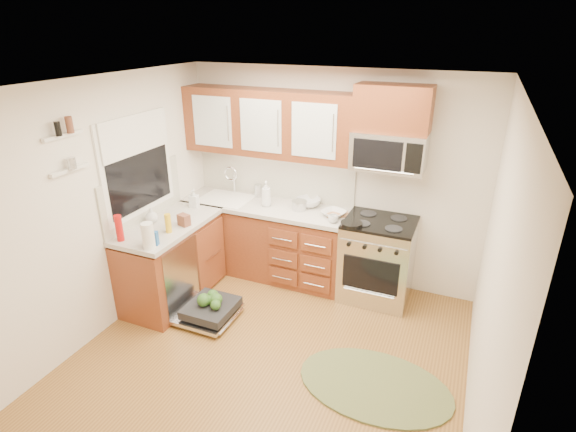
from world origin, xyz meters
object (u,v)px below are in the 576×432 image
at_px(microwave, 389,151).
at_px(cup, 333,219).
at_px(paper_towel_roll, 148,236).
at_px(bowl_a, 334,213).
at_px(bowl_b, 308,202).
at_px(range, 377,260).
at_px(upper_cabinets, 268,123).
at_px(rug, 374,385).
at_px(cutting_board, 337,214).
at_px(stock_pot, 299,205).
at_px(dishwasher, 208,310).
at_px(skillet, 351,224).
at_px(sink, 226,208).

relative_size(microwave, cup, 6.94).
xyz_separation_m(paper_towel_roll, bowl_a, (1.40, 1.44, -0.10)).
bearing_deg(bowl_b, range, -10.35).
height_order(upper_cabinets, paper_towel_roll, upper_cabinets).
bearing_deg(cup, upper_cabinets, 160.64).
xyz_separation_m(microwave, cup, (-0.48, -0.30, -0.73)).
bearing_deg(rug, bowl_a, 121.51).
height_order(range, cutting_board, range).
height_order(microwave, bowl_a, microwave).
bearing_deg(stock_pot, bowl_a, -3.77).
bearing_deg(bowl_a, paper_towel_roll, -134.18).
bearing_deg(paper_towel_roll, dishwasher, 39.37).
height_order(upper_cabinets, range, upper_cabinets).
distance_m(dishwasher, bowl_a, 1.73).
distance_m(cutting_board, bowl_a, 0.06).
bearing_deg(skillet, sink, 171.83).
relative_size(cutting_board, bowl_b, 0.85).
xyz_separation_m(microwave, paper_towel_roll, (-1.93, -1.57, -0.65)).
distance_m(dishwasher, bowl_b, 1.69).
bearing_deg(cutting_board, sink, -178.00).
relative_size(upper_cabinets, bowl_a, 7.93).
distance_m(range, bowl_b, 1.04).
height_order(dishwasher, cup, cup).
height_order(range, bowl_a, bowl_a).
bearing_deg(dishwasher, sink, 109.20).
xyz_separation_m(skillet, cutting_board, (-0.24, 0.29, -0.04)).
distance_m(bowl_a, cup, 0.18).
relative_size(stock_pot, cutting_board, 0.71).
relative_size(sink, paper_towel_roll, 2.39).
xyz_separation_m(range, cup, (-0.48, -0.18, 0.49)).
xyz_separation_m(upper_cabinets, dishwasher, (-0.13, -1.27, -1.77)).
xyz_separation_m(sink, rug, (2.26, -1.40, -0.79)).
distance_m(stock_pot, bowl_b, 0.16).
bearing_deg(cutting_board, cup, -84.80).
xyz_separation_m(cutting_board, paper_towel_roll, (-1.43, -1.49, 0.12)).
height_order(dishwasher, skillet, skillet).
height_order(stock_pot, cutting_board, stock_pot).
height_order(bowl_a, bowl_b, bowl_b).
bearing_deg(range, cutting_board, 175.45).
bearing_deg(cutting_board, paper_towel_roll, -133.83).
xyz_separation_m(sink, bowl_b, (1.03, 0.17, 0.17)).
bearing_deg(skillet, microwave, 55.15).
relative_size(upper_cabinets, dishwasher, 2.93).
bearing_deg(range, bowl_b, 169.65).
height_order(bowl_b, cup, bowl_b).
xyz_separation_m(dishwasher, paper_towel_roll, (-0.39, -0.32, 0.95)).
bearing_deg(bowl_b, rug, -52.01).
xyz_separation_m(range, skillet, (-0.26, -0.25, 0.50)).
height_order(range, cup, cup).
relative_size(range, dishwasher, 1.36).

